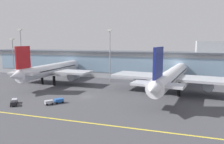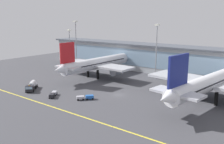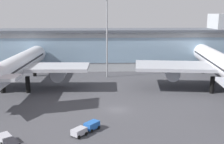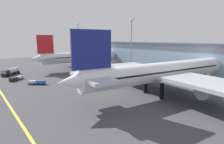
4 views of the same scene
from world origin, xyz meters
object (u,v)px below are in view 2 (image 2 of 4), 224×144
airliner_near_left (97,64)px  baggage_tug_near (85,97)px  apron_light_mast_west (76,37)px  fuel_tanker_truck (31,86)px  service_truck_far (53,94)px  apron_light_mast_centre (69,41)px  airliner_near_right (212,82)px  apron_light_mast_east (157,44)px

airliner_near_left → baggage_tug_near: 33.15m
baggage_tug_near → apron_light_mast_west: size_ratio=0.21×
fuel_tanker_truck → baggage_tug_near: bearing=57.1°
airliner_near_left → apron_light_mast_west: apron_light_mast_west is taller
service_truck_far → fuel_tanker_truck: bearing=-127.5°
apron_light_mast_centre → service_truck_far: bearing=-48.5°
baggage_tug_near → service_truck_far: bearing=151.6°
airliner_near_left → baggage_tug_near: airliner_near_left is taller
apron_light_mast_centre → apron_light_mast_west: bearing=-10.0°
airliner_near_right → apron_light_mast_centre: bearing=86.2°
apron_light_mast_centre → airliner_near_right: bearing=-11.4°
airliner_near_right → fuel_tanker_truck: (-57.30, -28.81, -4.85)m
airliner_near_right → airliner_near_left: bearing=94.8°
service_truck_far → baggage_tug_near: bearing=75.2°
apron_light_mast_west → apron_light_mast_east: bearing=-0.4°
apron_light_mast_east → baggage_tug_near: bearing=-96.5°
baggage_tug_near → apron_light_mast_west: (-45.49, 40.61, 15.55)m
baggage_tug_near → apron_light_mast_east: bearing=33.4°
airliner_near_right → apron_light_mast_east: bearing=69.0°
fuel_tanker_truck → airliner_near_right: bearing=73.8°
airliner_near_right → fuel_tanker_truck: bearing=124.2°
baggage_tug_near → airliner_near_left: bearing=74.1°
airliner_near_right → apron_light_mast_west: size_ratio=2.35×
airliner_near_right → service_truck_far: bearing=130.7°
baggage_tug_near → apron_light_mast_centre: 67.93m
airliner_near_left → apron_light_mast_west: 31.96m
baggage_tug_near → apron_light_mast_centre: bearing=91.2°
fuel_tanker_truck → apron_light_mast_centre: (-28.07, 45.96, 12.07)m
airliner_near_left → airliner_near_right: size_ratio=0.82×
baggage_tug_near → apron_light_mast_east: apron_light_mast_east is taller
service_truck_far → apron_light_mast_centre: (-40.85, 46.20, 12.79)m
airliner_near_left → fuel_tanker_truck: bearing=171.7°
airliner_near_right → apron_light_mast_centre: 87.38m
airliner_near_right → fuel_tanker_truck: 64.32m
fuel_tanker_truck → airliner_near_left: bearing=127.0°
baggage_tug_near → apron_light_mast_west: 62.93m
baggage_tug_near → apron_light_mast_centre: (-52.02, 41.76, 12.79)m
airliner_near_right → baggage_tug_near: bearing=134.0°
airliner_near_left → service_truck_far: (7.18, -31.50, -5.47)m
airliner_near_left → apron_light_mast_centre: size_ratio=2.38×
airliner_near_right → baggage_tug_near: size_ratio=11.24×
service_truck_far → apron_light_mast_west: apron_light_mast_west is taller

